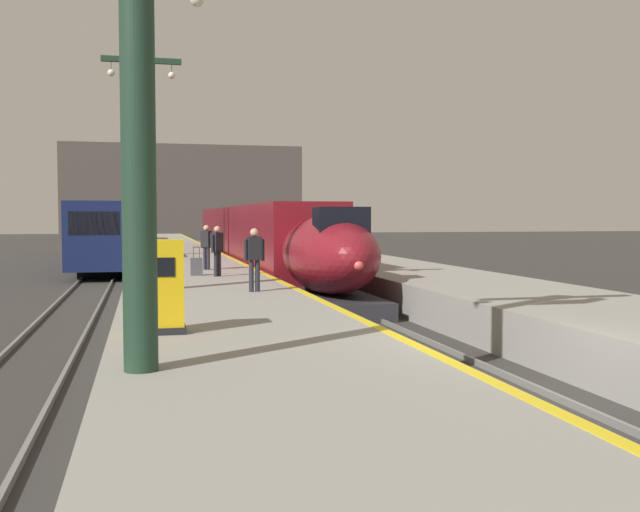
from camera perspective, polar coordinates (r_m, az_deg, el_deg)
ground_plane at (r=12.55m, az=14.98°, el=-11.06°), size 260.00×260.00×0.00m
platform_left at (r=35.57m, az=-10.55°, el=-1.06°), size 4.80×110.00×1.05m
platform_right at (r=36.88m, az=2.13°, el=-0.87°), size 4.80×110.00×1.05m
platform_left_safety_stripe at (r=35.73m, az=-6.90°, el=-0.17°), size 0.20×107.80×0.01m
rail_main_left at (r=38.64m, az=-5.85°, el=-1.40°), size 0.08×110.00×0.12m
rail_main_right at (r=38.87m, az=-3.66°, el=-1.36°), size 0.08×110.00×0.12m
rail_secondary_left at (r=38.43m, az=-17.92°, el=-1.55°), size 0.08×110.00×0.12m
rail_secondary_right at (r=38.34m, az=-15.68°, el=-1.53°), size 0.08×110.00×0.12m
highspeed_train_main at (r=38.78m, az=-4.80°, el=1.38°), size 2.92×38.33×3.60m
regional_train_adjacent at (r=53.30m, az=-15.89°, el=1.94°), size 2.85×36.60×3.80m
station_column_mid at (r=20.44m, az=-13.78°, el=12.27°), size 4.00×0.68×8.75m
station_column_far at (r=39.04m, az=-13.64°, el=8.96°), size 4.00×0.68×10.23m
passenger_near_edge at (r=24.78m, az=-7.99°, el=0.70°), size 0.44×0.42×1.69m
passenger_mid_platform at (r=19.56m, az=-5.13°, el=0.11°), size 0.56×0.28×1.69m
passenger_far_waiting at (r=28.00m, az=-8.83°, el=0.96°), size 0.42×0.44×1.69m
rolling_suitcase at (r=25.27m, az=-9.59°, el=-0.82°), size 0.40×0.22×0.98m
ticket_machine_yellow at (r=12.83m, az=-12.15°, el=-2.60°), size 0.76×0.62×1.60m
terminus_back_wall at (r=112.91m, az=-10.52°, el=4.99°), size 36.00×2.00×14.00m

